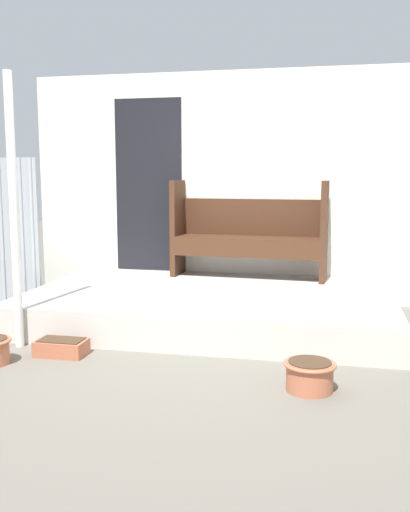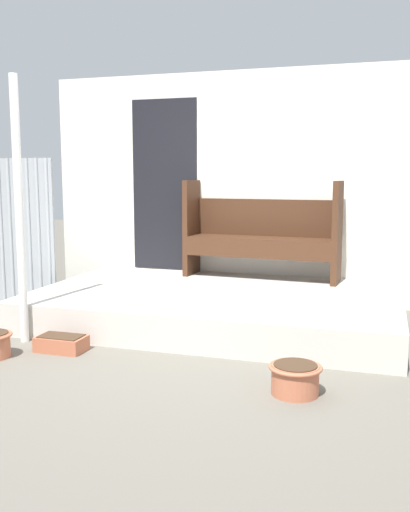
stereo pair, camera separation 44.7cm
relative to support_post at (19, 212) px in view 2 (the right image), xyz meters
The scene contains 7 objects.
ground_plane 1.85m from the support_post, ahead, with size 24.00×24.00×0.00m, color #666056.
porch_slab 2.06m from the support_post, 38.94° to the left, with size 3.49×2.16×0.31m.
house_wall 2.64m from the support_post, 58.63° to the left, with size 4.69×0.08×2.60m.
support_post is the anchor object (origin of this frame).
bench 2.62m from the support_post, 49.85° to the left, with size 1.72×0.50×1.07m.
flower_pot_middle 2.69m from the support_post, 11.66° to the right, with size 0.36×0.36×0.20m.
planter_box_rect 1.17m from the support_post, 17.92° to the right, with size 0.40×0.23×0.13m.
Camera 2 is at (1.50, -4.19, 1.44)m, focal length 40.00 mm.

